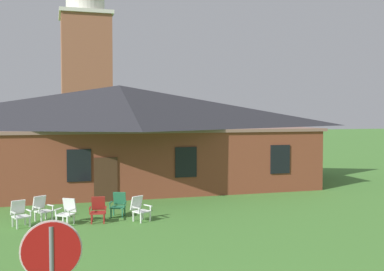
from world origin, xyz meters
name	(u,v)px	position (x,y,z in m)	size (l,w,h in m)	color
brick_building	(120,134)	(0.00, 20.51, 2.95)	(21.39, 10.40, 5.78)	brown
dome_tower	(86,64)	(-0.45, 42.12, 9.15)	(5.18, 5.18, 19.94)	#93563D
lawn_chair_by_porch	(20,213)	(-4.91, 11.52, 0.50)	(0.79, 0.84, 0.96)	white
lawn_chair_near_door	(42,208)	(-4.15, 12.26, 0.50)	(0.84, 0.87, 0.96)	white
lawn_chair_left_end	(67,211)	(-3.23, 11.40, 0.50)	(0.85, 0.87, 0.96)	white
lawn_chair_middle	(98,209)	(-2.08, 11.42, 0.50)	(0.70, 0.74, 0.96)	maroon
lawn_chair_right_end	(119,204)	(-1.18, 12.24, 0.50)	(0.77, 0.82, 0.96)	#28704C
lawn_chair_far_side	(140,208)	(-0.51, 11.15, 0.50)	(0.83, 0.86, 0.96)	white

